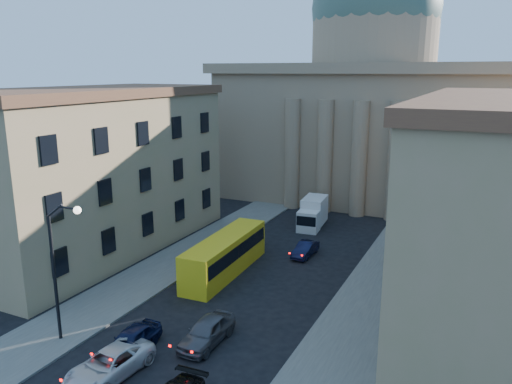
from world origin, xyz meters
TOP-DOWN VIEW (x-y plane):
  - sidewalk_left at (-8.50, 18.00)m, footprint 5.00×60.00m
  - sidewalk_right at (8.50, 18.00)m, footprint 5.00×60.00m
  - church at (0.00, 55.47)m, footprint 68.02×28.76m
  - building_left at (-17.00, 22.00)m, footprint 11.60×26.60m
  - street_lamp at (-6.97, 8.00)m, footprint 2.62×0.44m
  - car_left_near at (-2.74, 8.92)m, footprint 1.73×4.26m
  - car_left_mid at (-2.20, 6.40)m, footprint 2.86×5.47m
  - car_right_far at (0.80, 11.57)m, footprint 1.88×4.65m
  - car_right_distant at (1.14, 28.04)m, footprint 1.45×3.85m
  - city_bus at (-3.46, 21.63)m, footprint 2.93×10.99m
  - box_truck at (-1.15, 36.57)m, footprint 2.64×5.64m

SIDE VIEW (x-z plane):
  - sidewalk_left at x=-8.50m, z-range 0.00..0.15m
  - sidewalk_right at x=8.50m, z-range 0.00..0.15m
  - car_right_distant at x=1.14m, z-range 0.00..1.25m
  - car_left_near at x=-2.74m, z-range 0.00..1.45m
  - car_left_mid at x=-2.20m, z-range 0.00..1.47m
  - car_right_far at x=0.80m, z-range 0.00..1.58m
  - box_truck at x=-1.15m, z-range -0.08..2.92m
  - city_bus at x=-3.46m, z-range 0.11..3.19m
  - street_lamp at x=-6.97m, z-range 0.87..9.70m
  - building_left at x=-17.00m, z-range 0.07..14.77m
  - church at x=0.00m, z-range -6.42..30.18m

